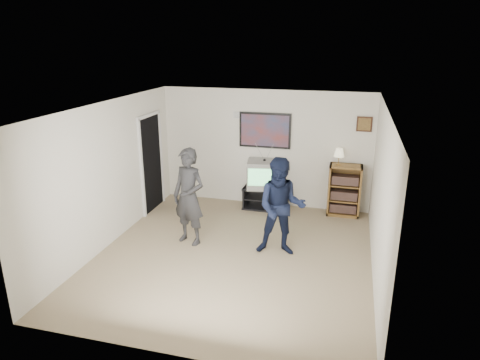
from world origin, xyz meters
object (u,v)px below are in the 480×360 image
at_px(person_tall, 189,197).
at_px(crt_television, 264,174).
at_px(media_stand, 266,198).
at_px(bookshelf, 344,190).
at_px(person_short, 281,207).

bearing_deg(person_tall, crt_television, 81.34).
height_order(media_stand, bookshelf, bookshelf).
distance_m(media_stand, bookshelf, 1.65).
bearing_deg(crt_television, person_tall, -125.40).
bearing_deg(crt_television, bookshelf, -7.77).
xyz_separation_m(media_stand, person_tall, (-0.99, -1.94, 0.63)).
distance_m(bookshelf, person_short, 2.25).
height_order(crt_television, person_tall, person_tall).
xyz_separation_m(crt_television, person_short, (0.68, -1.95, 0.07)).
bearing_deg(bookshelf, media_stand, -178.24).
bearing_deg(person_short, person_tall, 172.58).
bearing_deg(person_tall, bookshelf, 54.57).
distance_m(media_stand, person_tall, 2.27).
relative_size(media_stand, crt_television, 1.37).
distance_m(person_tall, person_short, 1.63).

